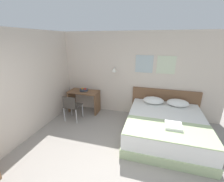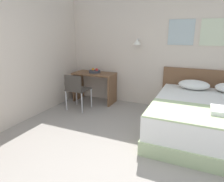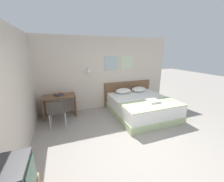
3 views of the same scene
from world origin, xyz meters
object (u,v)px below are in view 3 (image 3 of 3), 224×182
Objects in this scene: bed at (141,106)px; desk at (60,102)px; desk_chair at (57,111)px; pillow_left at (123,91)px; throw_blanket at (153,104)px; headboard at (128,93)px; pillow_right at (139,89)px; fruit_bowl at (59,94)px; folded_towel_near_foot at (153,101)px.

desk is (-2.64, 0.80, 0.21)m from bed.
desk_chair reaches higher than desk.
pillow_left is 2.48m from desk_chair.
throw_blanket is 2.23× the size of desk_chair.
desk_chair is (-2.72, -0.97, 0.03)m from headboard.
pillow_right is 3.13m from desk_chair.
throw_blanket is 1.79× the size of desk.
headboard reaches higher than desk_chair.
desk is at bearing 179.60° from pillow_right.
fruit_bowl is (-2.65, 0.84, 0.48)m from bed.
pillow_left is 0.59× the size of desk.
desk is 1.24× the size of desk_chair.
pillow_left is at bearing 110.05° from folded_towel_near_foot.
pillow_right reaches higher than desk.
throw_blanket is at bearing -90.00° from bed.
folded_towel_near_foot is 3.05m from fruit_bowl.
pillow_right is 0.59× the size of desk.
pillow_left is 2.31m from fruit_bowl.
pillow_left reaches higher than throw_blanket.
bed is 1.04× the size of headboard.
headboard is (0.00, 1.08, 0.19)m from bed.
fruit_bowl reaches higher than desk.
fruit_bowl is (-0.01, 0.04, 0.27)m from desk.
throw_blanket is (0.34, -1.39, -0.08)m from pillow_left.
desk is at bearing -81.84° from fruit_bowl.
pillow_right is 1.43m from throw_blanket.
folded_towel_near_foot is at bearing -85.79° from headboard.
headboard is 3.35× the size of pillow_right.
desk_chair reaches higher than pillow_right.
desk_chair is at bearing -96.14° from desk.
bed is 1.09m from headboard.
headboard reaches higher than desk.
headboard reaches higher than folded_towel_near_foot.
pillow_left is at bearing 113.54° from bed.
pillow_right is at bearing -41.18° from headboard.
desk is (-2.64, -0.28, 0.02)m from headboard.
headboard reaches higher than throw_blanket.
fruit_bowl is at bearing 84.57° from desk_chair.
pillow_right is (0.34, -0.30, 0.20)m from headboard.
folded_towel_near_foot is at bearing -76.20° from bed.
bed is 2.82m from fruit_bowl.
pillow_left is 1.68× the size of folded_towel_near_foot.
headboard is at bearing 90.00° from bed.
folded_towel_near_foot is 0.35× the size of desk.
pillow_right is at bearing 12.46° from desk_chair.
throw_blanket reaches higher than bed.
desk_chair is at bearing -95.43° from fruit_bowl.
headboard is at bearing 5.97° from desk.
fruit_bowl is (-2.31, 0.06, 0.09)m from pillow_left.
pillow_left reaches higher than bed.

